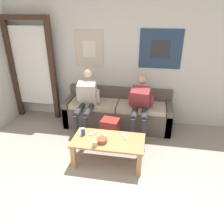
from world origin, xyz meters
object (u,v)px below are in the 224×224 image
at_px(couch, 118,113).
at_px(game_controller_far_center, 94,133).
at_px(coffee_table, 108,144).
at_px(drink_can_blue, 83,132).
at_px(person_seated_teen, 140,105).
at_px(game_controller_near_left, 125,137).
at_px(ceramic_bowl, 102,140).
at_px(pillar_candle, 95,144).
at_px(backpack, 110,132).
at_px(game_controller_near_right, 104,135).
at_px(person_seated_adult, 86,100).

height_order(couch, game_controller_far_center, couch).
height_order(coffee_table, drink_can_blue, drink_can_blue).
xyz_separation_m(person_seated_teen, game_controller_near_left, (-0.17, -0.79, -0.21)).
xyz_separation_m(ceramic_bowl, drink_can_blue, (-0.34, 0.15, 0.02)).
relative_size(coffee_table, game_controller_near_left, 7.58).
bearing_deg(pillar_candle, coffee_table, 53.56).
bearing_deg(drink_can_blue, backpack, 55.90).
bearing_deg(game_controller_near_left, coffee_table, -156.57).
bearing_deg(coffee_table, drink_can_blue, 172.08).
distance_m(drink_can_blue, game_controller_near_right, 0.34).
bearing_deg(drink_can_blue, coffee_table, -7.92).
bearing_deg(person_seated_adult, game_controller_near_right, -56.22).
distance_m(backpack, game_controller_far_center, 0.53).
distance_m(backpack, pillar_candle, 0.82).
relative_size(person_seated_adult, pillar_candle, 12.35).
distance_m(game_controller_near_right, game_controller_far_center, 0.17).
height_order(pillar_candle, game_controller_near_left, pillar_candle).
relative_size(game_controller_near_left, game_controller_near_right, 1.17).
bearing_deg(couch, drink_can_blue, -108.22).
xyz_separation_m(person_seated_teen, game_controller_far_center, (-0.69, -0.78, -0.21)).
distance_m(couch, person_seated_teen, 0.67).
distance_m(coffee_table, backpack, 0.58).
bearing_deg(coffee_table, backpack, 98.28).
distance_m(couch, backpack, 0.66).
height_order(person_seated_adult, backpack, person_seated_adult).
bearing_deg(game_controller_near_left, drink_can_blue, -175.86).
bearing_deg(ceramic_bowl, drink_can_blue, 156.05).
relative_size(person_seated_adult, ceramic_bowl, 7.65).
relative_size(coffee_table, person_seated_teen, 0.97).
bearing_deg(game_controller_near_left, backpack, 125.92).
bearing_deg(person_seated_adult, backpack, -30.33).
relative_size(backpack, game_controller_far_center, 3.37).
distance_m(person_seated_adult, ceramic_bowl, 1.12).
xyz_separation_m(backpack, game_controller_near_left, (0.33, -0.45, 0.21)).
distance_m(coffee_table, person_seated_teen, 1.03).
xyz_separation_m(coffee_table, person_seated_adult, (-0.60, 0.87, 0.34)).
relative_size(pillar_candle, drink_can_blue, 0.81).
bearing_deg(drink_can_blue, person_seated_adult, 102.52).
height_order(backpack, game_controller_near_left, backpack).
bearing_deg(backpack, ceramic_bowl, -89.76).
xyz_separation_m(pillar_candle, game_controller_near_right, (0.07, 0.32, -0.03)).
distance_m(backpack, drink_can_blue, 0.66).
xyz_separation_m(pillar_candle, game_controller_near_left, (0.41, 0.32, -0.03)).
height_order(ceramic_bowl, game_controller_near_right, ceramic_bowl).
bearing_deg(couch, ceramic_bowl, -91.63).
height_order(ceramic_bowl, drink_can_blue, drink_can_blue).
relative_size(coffee_table, backpack, 2.42).
xyz_separation_m(couch, game_controller_far_center, (-0.22, -1.10, 0.14)).
relative_size(pillar_candle, game_controller_near_left, 0.68).
relative_size(couch, pillar_candle, 21.62).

